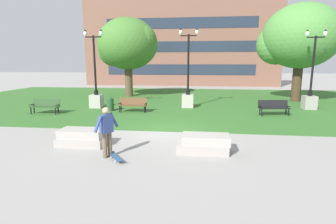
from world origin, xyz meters
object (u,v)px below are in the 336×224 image
park_bench_near_right (274,107)px  trash_bin (110,103)px  lamp_post_center (310,94)px  person_skateboarder (107,129)px  lamp_post_right (96,92)px  skateboard (116,157)px  park_bench_far_left (45,105)px  lamp_post_left (188,92)px  concrete_block_left (204,144)px  concrete_block_center (82,138)px  park_bench_near_left (133,104)px

park_bench_near_right → trash_bin: trash_bin is taller
park_bench_near_right → lamp_post_center: bearing=39.8°
trash_bin → person_skateboarder: bearing=-71.5°
park_bench_near_right → lamp_post_right: size_ratio=0.35×
person_skateboarder → trash_bin: 8.75m
skateboard → park_bench_far_left: size_ratio=0.52×
skateboard → lamp_post_center: bearing=46.6°
park_bench_near_right → lamp_post_left: size_ratio=0.34×
lamp_post_right → trash_bin: lamp_post_right is taller
lamp_post_right → concrete_block_left: bearing=-49.2°
concrete_block_center → park_bench_far_left: bearing=131.1°
concrete_block_left → person_skateboarder: size_ratio=1.08×
park_bench_far_left → trash_bin: size_ratio=1.88×
trash_bin → park_bench_near_left: bearing=-9.1°
person_skateboarder → trash_bin: bearing=108.5°
park_bench_near_right → lamp_post_right: 11.71m
lamp_post_left → lamp_post_center: lamp_post_left is taller
person_skateboarder → lamp_post_right: 10.26m
park_bench_far_left → concrete_block_center: bearing=-48.9°
concrete_block_center → skateboard: bearing=-36.6°
park_bench_near_left → lamp_post_right: 3.30m
concrete_block_left → skateboard: concrete_block_left is taller
concrete_block_left → lamp_post_left: lamp_post_left is taller
trash_bin → lamp_post_left: bearing=21.7°
park_bench_near_left → lamp_post_right: lamp_post_right is taller
person_skateboarder → park_bench_near_left: (-1.17, 8.03, -0.43)m
person_skateboarder → park_bench_far_left: 9.41m
park_bench_near_right → lamp_post_left: bearing=156.6°
person_skateboarder → lamp_post_left: 10.52m
lamp_post_right → trash_bin: 1.84m
lamp_post_center → trash_bin: lamp_post_center is taller
park_bench_near_right → trash_bin: size_ratio=1.93×
skateboard → park_bench_far_left: bearing=133.9°
concrete_block_center → lamp_post_left: size_ratio=0.33×
skateboard → park_bench_far_left: (-6.79, 7.07, 0.45)m
trash_bin → concrete_block_center: bearing=-79.3°
person_skateboarder → trash_bin: person_skateboarder is taller
concrete_block_left → lamp_post_right: bearing=130.8°
lamp_post_left → trash_bin: (-5.01, -1.99, -0.60)m
park_bench_near_left → park_bench_far_left: same height
concrete_block_left → park_bench_near_left: size_ratio=1.02×
park_bench_near_left → skateboard: bearing=-79.5°
concrete_block_left → trash_bin: trash_bin is taller
skateboard → lamp_post_center: 14.77m
person_skateboarder → park_bench_near_right: 10.97m
lamp_post_center → trash_bin: bearing=-170.5°
concrete_block_center → park_bench_near_right: bearing=37.7°
person_skateboarder → lamp_post_right: bearing=113.7°
lamp_post_left → concrete_block_left: bearing=-84.0°
park_bench_near_left → park_bench_near_right: size_ratio=0.97×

